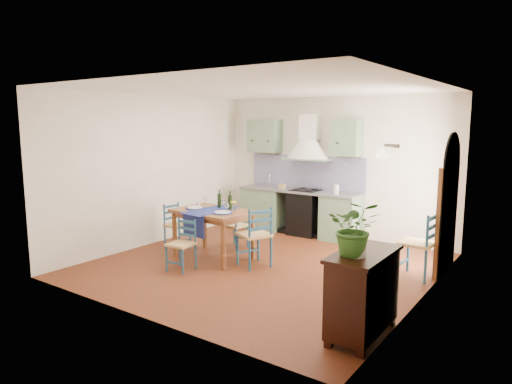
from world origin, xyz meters
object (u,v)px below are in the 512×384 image
dining_table (213,216)px  potted_plant (355,228)px  chair_near (182,244)px  sideboard (362,291)px

dining_table → potted_plant: 3.51m
dining_table → chair_near: size_ratio=1.71×
sideboard → potted_plant: potted_plant is taller
dining_table → chair_near: (0.02, -0.77, -0.32)m
chair_near → sideboard: sideboard is taller
chair_near → potted_plant: bearing=-12.5°
dining_table → potted_plant: size_ratio=2.34×
sideboard → chair_near: bearing=170.9°
dining_table → sideboard: 3.43m
potted_plant → dining_table: bearing=155.1°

